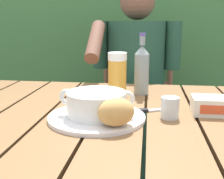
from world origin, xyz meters
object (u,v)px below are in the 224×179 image
(bread_roll, at_px, (117,112))
(butter_tub, at_px, (211,106))
(chair_near_diner, at_px, (136,111))
(soup_bowl, at_px, (97,103))
(serving_plate, at_px, (97,117))
(beer_glass, at_px, (117,75))
(water_glass_small, at_px, (170,108))
(person_eating, at_px, (135,78))
(table_knife, at_px, (147,111))
(beer_bottle, at_px, (142,69))

(bread_roll, bearing_deg, butter_tub, 31.70)
(chair_near_diner, bearing_deg, soup_bowl, -95.04)
(serving_plate, height_order, butter_tub, butter_tub)
(butter_tub, bearing_deg, beer_glass, 152.77)
(water_glass_small, bearing_deg, person_eating, 101.05)
(beer_glass, bearing_deg, table_knife, -55.35)
(water_glass_small, height_order, butter_tub, water_glass_small)
(beer_bottle, xyz_separation_m, butter_tub, (0.23, -0.24, -0.08))
(water_glass_small, height_order, table_knife, water_glass_small)
(serving_plate, xyz_separation_m, table_knife, (0.15, 0.09, -0.00))
(soup_bowl, bearing_deg, serving_plate, 45.00)
(person_eating, bearing_deg, table_knife, -84.02)
(water_glass_small, bearing_deg, butter_tub, 22.92)
(table_knife, bearing_deg, water_glass_small, -37.26)
(bread_roll, bearing_deg, serving_plate, 130.60)
(soup_bowl, distance_m, bread_roll, 0.11)
(person_eating, height_order, soup_bowl, person_eating)
(serving_plate, relative_size, beer_bottle, 1.20)
(person_eating, xyz_separation_m, beer_glass, (-0.05, -0.50, 0.11))
(beer_bottle, bearing_deg, water_glass_small, -71.93)
(water_glass_small, distance_m, table_knife, 0.09)
(beer_bottle, bearing_deg, butter_tub, -45.80)
(bread_roll, distance_m, beer_glass, 0.35)
(serving_plate, relative_size, bread_roll, 2.34)
(chair_near_diner, distance_m, butter_tub, 0.95)
(serving_plate, distance_m, bread_roll, 0.12)
(bread_roll, height_order, water_glass_small, bread_roll)
(serving_plate, xyz_separation_m, beer_bottle, (0.13, 0.33, 0.10))
(serving_plate, xyz_separation_m, butter_tub, (0.36, 0.09, 0.02))
(serving_plate, distance_m, water_glass_small, 0.23)
(bread_roll, bearing_deg, beer_glass, 96.02)
(bread_roll, distance_m, water_glass_small, 0.19)
(water_glass_small, relative_size, table_knife, 0.45)
(serving_plate, relative_size, table_knife, 2.03)
(beer_bottle, relative_size, table_knife, 1.69)
(beer_glass, distance_m, water_glass_small, 0.30)
(table_knife, bearing_deg, serving_plate, -148.87)
(soup_bowl, height_order, water_glass_small, soup_bowl)
(serving_plate, distance_m, beer_bottle, 0.37)
(butter_tub, bearing_deg, serving_plate, -165.19)
(serving_plate, relative_size, water_glass_small, 4.49)
(serving_plate, bearing_deg, beer_bottle, 69.17)
(water_glass_small, xyz_separation_m, table_knife, (-0.07, 0.05, -0.03))
(chair_near_diner, height_order, water_glass_small, chair_near_diner)
(chair_near_diner, height_order, table_knife, chair_near_diner)
(chair_near_diner, bearing_deg, person_eating, -90.81)
(bread_roll, xyz_separation_m, water_glass_small, (0.15, 0.12, -0.02))
(serving_plate, bearing_deg, butter_tub, 14.81)
(butter_tub, bearing_deg, beer_bottle, 134.20)
(beer_bottle, bearing_deg, bread_roll, -97.63)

